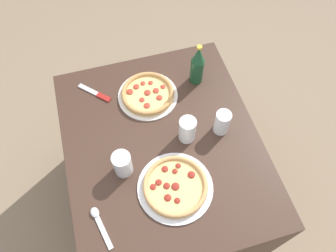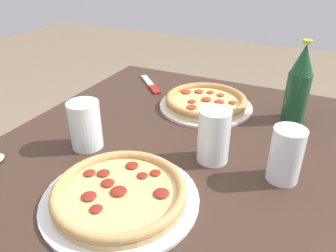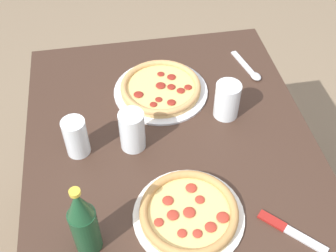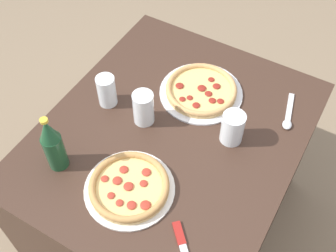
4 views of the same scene
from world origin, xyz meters
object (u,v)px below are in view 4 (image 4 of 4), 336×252
at_px(knife, 183,248).
at_px(spoon, 288,117).
at_px(glass_lemonade, 232,129).
at_px(glass_iced_tea, 144,109).
at_px(pizza_margherita, 201,90).
at_px(glass_mango_juice, 107,92).
at_px(pizza_veggie, 128,186).
at_px(beer_bottle, 53,144).

bearing_deg(knife, spoon, 171.43).
relative_size(glass_lemonade, glass_iced_tea, 0.93).
height_order(pizza_margherita, glass_lemonade, glass_lemonade).
height_order(glass_mango_juice, glass_iced_tea, glass_iced_tea).
relative_size(glass_lemonade, spoon, 0.67).
relative_size(glass_lemonade, knife, 0.81).
relative_size(pizza_veggie, spoon, 1.60).
bearing_deg(pizza_veggie, glass_lemonade, 150.43).
distance_m(glass_mango_juice, spoon, 0.67).
height_order(pizza_margherita, glass_iced_tea, glass_iced_tea).
relative_size(knife, spoon, 0.82).
distance_m(glass_mango_juice, knife, 0.64).
bearing_deg(glass_iced_tea, spoon, 120.43).
xyz_separation_m(glass_mango_juice, beer_bottle, (0.31, 0.02, 0.05)).
xyz_separation_m(glass_mango_juice, spoon, (-0.26, 0.62, -0.05)).
bearing_deg(glass_lemonade, glass_mango_juice, -80.94).
distance_m(glass_iced_tea, spoon, 0.53).
bearing_deg(pizza_veggie, beer_bottle, -82.41).
distance_m(glass_lemonade, glass_iced_tea, 0.32).
bearing_deg(pizza_margherita, glass_lemonade, 53.66).
height_order(glass_iced_tea, beer_bottle, beer_bottle).
height_order(glass_mango_juice, spoon, glass_mango_juice).
relative_size(pizza_veggie, glass_lemonade, 2.40).
height_order(glass_lemonade, knife, glass_lemonade).
distance_m(pizza_veggie, glass_iced_tea, 0.30).
xyz_separation_m(beer_bottle, knife, (0.05, 0.51, -0.11)).
bearing_deg(glass_mango_juice, beer_bottle, 3.02).
relative_size(glass_lemonade, beer_bottle, 0.52).
xyz_separation_m(glass_lemonade, glass_iced_tea, (0.08, -0.31, 0.00)).
bearing_deg(spoon, glass_lemonade, -37.31).
bearing_deg(glass_iced_tea, pizza_veggie, 21.82).
bearing_deg(pizza_veggie, knife, 71.10).
distance_m(pizza_veggie, knife, 0.26).
height_order(pizza_veggie, knife, pizza_veggie).
distance_m(pizza_veggie, beer_bottle, 0.27).
bearing_deg(pizza_margherita, spoon, 98.47).
xyz_separation_m(pizza_margherita, glass_lemonade, (0.14, 0.19, 0.04)).
height_order(pizza_veggie, glass_mango_juice, glass_mango_juice).
bearing_deg(pizza_margherita, beer_bottle, -26.93).
xyz_separation_m(glass_lemonade, spoon, (-0.19, 0.14, -0.05)).
distance_m(pizza_margherita, knife, 0.62).
bearing_deg(pizza_veggie, pizza_margherita, 178.81).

